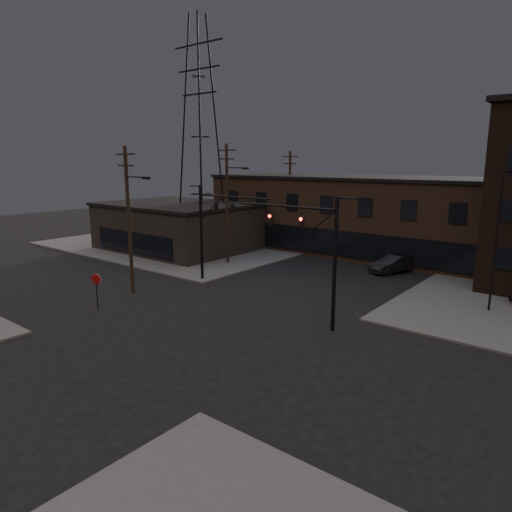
% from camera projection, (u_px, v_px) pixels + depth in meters
% --- Properties ---
extents(ground, '(140.00, 140.00, 0.00)m').
position_uv_depth(ground, '(202.00, 327.00, 27.78)').
color(ground, black).
rests_on(ground, ground).
extents(sidewalk_nw, '(30.00, 30.00, 0.15)m').
position_uv_depth(sidewalk_nw, '(203.00, 240.00, 58.03)').
color(sidewalk_nw, '#474744').
rests_on(sidewalk_nw, ground).
extents(building_row, '(40.00, 12.00, 8.00)m').
position_uv_depth(building_row, '(389.00, 218.00, 48.35)').
color(building_row, '#4C3528').
rests_on(building_row, ground).
extents(building_left, '(16.00, 12.00, 5.00)m').
position_uv_depth(building_left, '(177.00, 228.00, 51.72)').
color(building_left, black).
rests_on(building_left, ground).
extents(traffic_signal_near, '(7.12, 0.24, 8.00)m').
position_uv_depth(traffic_signal_near, '(318.00, 247.00, 26.93)').
color(traffic_signal_near, black).
rests_on(traffic_signal_near, ground).
extents(traffic_signal_far, '(7.12, 0.24, 8.00)m').
position_uv_depth(traffic_signal_far, '(212.00, 223.00, 36.97)').
color(traffic_signal_far, black).
rests_on(traffic_signal_far, ground).
extents(stop_sign, '(0.72, 0.33, 2.48)m').
position_uv_depth(stop_sign, '(96.00, 283.00, 30.77)').
color(stop_sign, black).
rests_on(stop_sign, ground).
extents(utility_pole_near, '(3.70, 0.28, 11.00)m').
position_uv_depth(utility_pole_near, '(129.00, 217.00, 33.87)').
color(utility_pole_near, black).
rests_on(utility_pole_near, ground).
extents(utility_pole_mid, '(3.70, 0.28, 11.50)m').
position_uv_depth(utility_pole_mid, '(228.00, 201.00, 43.60)').
color(utility_pole_mid, black).
rests_on(utility_pole_mid, ground).
extents(utility_pole_far, '(2.20, 0.28, 11.00)m').
position_uv_depth(utility_pole_far, '(290.00, 197.00, 53.49)').
color(utility_pole_far, black).
rests_on(utility_pole_far, ground).
extents(transmission_tower, '(7.00, 7.00, 25.00)m').
position_uv_depth(transmission_tower, '(200.00, 137.00, 49.97)').
color(transmission_tower, black).
rests_on(transmission_tower, ground).
extents(lot_light_a, '(1.50, 0.28, 9.14)m').
position_uv_depth(lot_light_a, '(497.00, 231.00, 29.40)').
color(lot_light_a, black).
rests_on(lot_light_a, ground).
extents(car_crossing, '(3.29, 4.97, 1.55)m').
position_uv_depth(car_crossing, '(394.00, 264.00, 41.21)').
color(car_crossing, black).
rests_on(car_crossing, ground).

